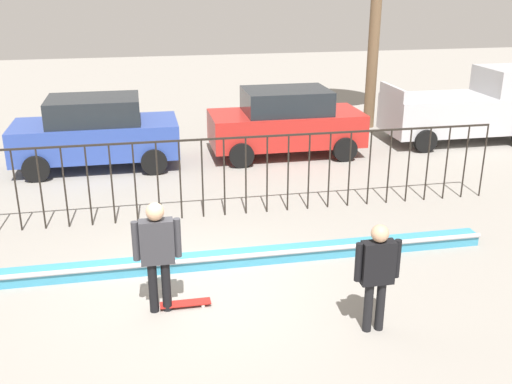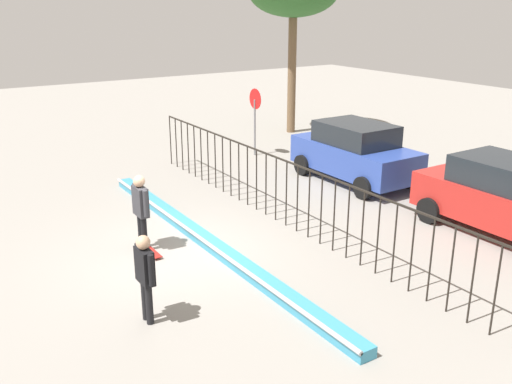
% 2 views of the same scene
% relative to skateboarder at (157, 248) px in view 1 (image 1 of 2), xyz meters
% --- Properties ---
extents(ground_plane, '(60.00, 60.00, 0.00)m').
position_rel_skateboarder_xyz_m(ground_plane, '(0.62, 0.47, -1.08)').
color(ground_plane, gray).
extents(bowl_coping_ledge, '(11.00, 0.40, 0.27)m').
position_rel_skateboarder_xyz_m(bowl_coping_ledge, '(0.62, 1.34, -0.96)').
color(bowl_coping_ledge, teal).
rests_on(bowl_coping_ledge, ground).
extents(perimeter_fence, '(14.04, 0.04, 1.74)m').
position_rel_skateboarder_xyz_m(perimeter_fence, '(0.62, 3.67, -0.00)').
color(perimeter_fence, black).
rests_on(perimeter_fence, ground).
extents(skateboarder, '(0.73, 0.27, 1.80)m').
position_rel_skateboarder_xyz_m(skateboarder, '(0.00, 0.00, 0.00)').
color(skateboarder, black).
rests_on(skateboarder, ground).
extents(skateboard, '(0.80, 0.20, 0.07)m').
position_rel_skateboarder_xyz_m(skateboard, '(0.38, 0.04, -1.02)').
color(skateboard, '#A51E19').
rests_on(skateboard, ground).
extents(camera_operator, '(0.68, 0.25, 1.68)m').
position_rel_skateboarder_xyz_m(camera_operator, '(3.04, -1.15, -0.07)').
color(camera_operator, black).
rests_on(camera_operator, ground).
extents(parked_car_blue, '(4.30, 2.12, 1.90)m').
position_rel_skateboarder_xyz_m(parked_car_blue, '(-1.30, 7.73, -0.11)').
color(parked_car_blue, '#2D479E').
rests_on(parked_car_blue, ground).
extents(parked_car_red, '(4.30, 2.12, 1.90)m').
position_rel_skateboarder_xyz_m(parked_car_red, '(3.95, 7.87, -0.11)').
color(parked_car_red, '#B2231E').
rests_on(parked_car_red, ground).
extents(pickup_truck, '(4.70, 2.12, 2.24)m').
position_rel_skateboarder_xyz_m(pickup_truck, '(9.84, 8.25, -0.04)').
color(pickup_truck, '#B7B7BC').
rests_on(pickup_truck, ground).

